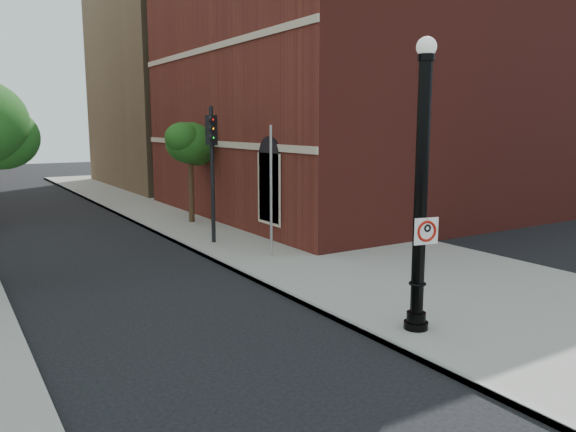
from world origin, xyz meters
TOP-DOWN VIEW (x-y plane):
  - ground at (0.00, 0.00)m, footprint 120.00×120.00m
  - sidewalk_right at (6.00, 10.00)m, footprint 8.00×60.00m
  - curb_edge at (2.05, 10.00)m, footprint 0.10×60.00m
  - brick_wall_building at (16.00, 14.00)m, footprint 22.30×16.30m
  - bg_building_tan_b at (16.00, 30.00)m, footprint 22.00×14.00m
  - lamppost at (2.97, -0.46)m, footprint 0.51×0.51m
  - no_parking_sign at (3.00, -0.61)m, footprint 0.54×0.15m
  - traffic_signal_right at (3.05, 9.72)m, footprint 0.40×0.44m
  - utility_pole at (3.73, 6.78)m, footprint 0.09×0.09m
  - street_tree_c at (4.08, 14.24)m, footprint 2.45×2.21m

SIDE VIEW (x-z plane):
  - ground at x=0.00m, z-range 0.00..0.00m
  - sidewalk_right at x=6.00m, z-range 0.00..0.12m
  - curb_edge at x=2.05m, z-range 0.00..0.14m
  - utility_pole at x=3.73m, z-range 0.00..4.30m
  - no_parking_sign at x=3.00m, z-range 1.93..2.48m
  - lamppost at x=2.97m, z-range -0.23..5.75m
  - traffic_signal_right at x=3.05m, z-range 0.86..5.80m
  - street_tree_c at x=4.08m, z-range 1.27..5.68m
  - brick_wall_building at x=16.00m, z-range 0.01..12.51m
  - bg_building_tan_b at x=16.00m, z-range 0.00..14.00m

